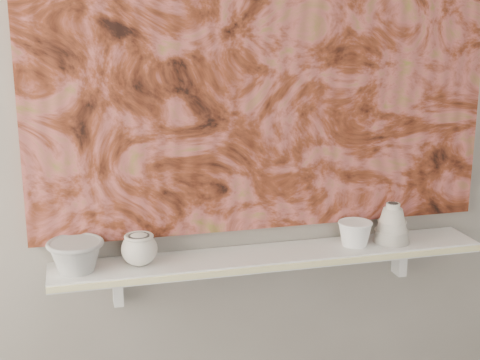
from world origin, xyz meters
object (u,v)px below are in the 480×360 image
object	(u,v)px
cup_cream	(139,249)
bell_vessel	(392,222)
shelf	(272,257)
bowl_grey	(76,255)
painting	(267,59)
bowl_white	(355,233)

from	to	relation	value
cup_cream	bell_vessel	world-z (taller)	bell_vessel
shelf	cup_cream	world-z (taller)	cup_cream
shelf	bowl_grey	xyz separation A→B (m)	(-0.61, 0.00, 0.06)
shelf	painting	distance (m)	0.63
bowl_grey	cup_cream	distance (m)	0.19
shelf	bell_vessel	size ratio (longest dim) A/B	10.38
bowl_white	shelf	bearing A→B (deg)	180.00
shelf	bowl_white	size ratio (longest dim) A/B	12.32
painting	bell_vessel	xyz separation A→B (m)	(0.42, -0.08, -0.54)
painting	bell_vessel	distance (m)	0.69
bowl_grey	bell_vessel	size ratio (longest dim) A/B	1.25
bowl_grey	bowl_white	size ratio (longest dim) A/B	1.49
shelf	bowl_white	xyz separation A→B (m)	(0.29, 0.00, 0.06)
shelf	bowl_white	bearing A→B (deg)	0.00
cup_cream	bowl_white	world-z (taller)	cup_cream
bowl_grey	bowl_white	distance (m)	0.90
bowl_grey	bell_vessel	world-z (taller)	bell_vessel
painting	bowl_white	xyz separation A→B (m)	(0.29, -0.08, -0.57)
bowl_white	bowl_grey	bearing A→B (deg)	180.00
painting	cup_cream	xyz separation A→B (m)	(-0.42, -0.08, -0.56)
bowl_grey	bowl_white	world-z (taller)	bowl_grey
cup_cream	bell_vessel	xyz separation A→B (m)	(0.84, 0.00, 0.02)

